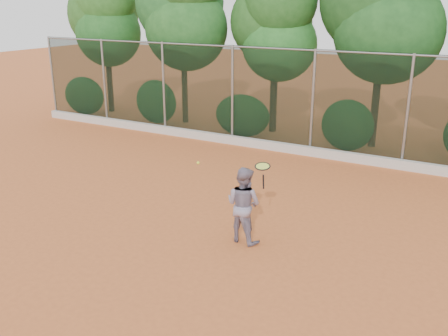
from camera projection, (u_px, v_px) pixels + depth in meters
The scene contains 7 objects.
ground at pixel (202, 233), 11.18m from camera, with size 80.00×80.00×0.00m, color #CA642F.
concrete_curb at pixel (308, 151), 16.78m from camera, with size 24.00×0.20×0.30m, color beige.
tennis_player at pixel (243, 205), 10.59m from camera, with size 0.81×0.63×1.67m, color gray.
chainlink_fence at pixel (313, 100), 16.39m from camera, with size 24.09×0.09×3.50m.
foliage_backdrop at pixel (321, 17), 17.47m from camera, with size 23.70×3.63×7.55m.
tennis_racket at pixel (263, 168), 9.97m from camera, with size 0.39×0.39×0.56m.
tennis_ball_in_flight at pixel (198, 163), 11.41m from camera, with size 0.07×0.07×0.07m.
Camera 1 is at (5.36, -8.62, 4.94)m, focal length 40.00 mm.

